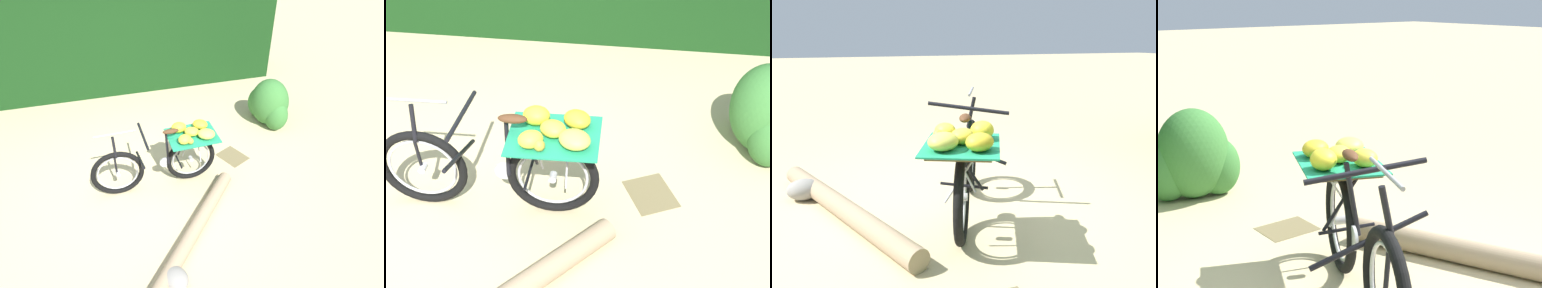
% 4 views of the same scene
% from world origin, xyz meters
% --- Properties ---
extents(ground_plane, '(60.00, 60.00, 0.00)m').
position_xyz_m(ground_plane, '(0.00, 0.00, 0.00)').
color(ground_plane, '#C6B284').
extents(bicycle, '(1.02, 1.74, 1.03)m').
position_xyz_m(bicycle, '(0.19, 0.11, 0.50)').
color(bicycle, black).
rests_on(bicycle, ground_plane).
extents(shrub_cluster, '(0.91, 0.62, 0.86)m').
position_xyz_m(shrub_cluster, '(0.14, 2.50, 0.38)').
color(shrub_cluster, '#387533').
rests_on(shrub_cluster, ground_plane).
extents(leaf_litter_patch, '(0.44, 0.36, 0.01)m').
position_xyz_m(leaf_litter_patch, '(0.43, 1.29, 0.00)').
color(leaf_litter_patch, olive).
rests_on(leaf_litter_patch, ground_plane).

